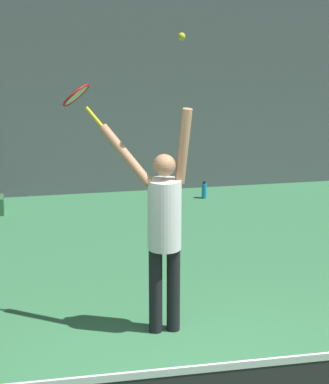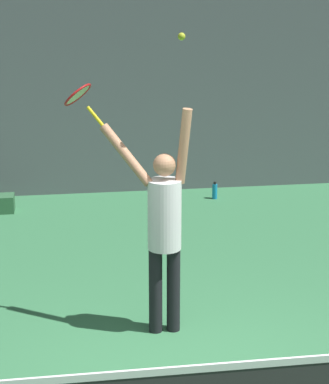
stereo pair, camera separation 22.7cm
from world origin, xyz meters
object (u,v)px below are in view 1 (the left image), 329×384
tennis_player (164,224)px  tennis_ball (182,36)px  tennis_racket (78,97)px  water_bottle (204,191)px

tennis_player → tennis_ball: size_ratio=32.97×
tennis_player → tennis_racket: 1.43m
tennis_ball → tennis_racket: bearing=152.4°
tennis_racket → tennis_ball: 1.15m
tennis_racket → tennis_ball: (0.88, -0.46, 0.57)m
tennis_racket → water_bottle: (2.20, 3.90, -2.12)m
tennis_player → water_bottle: 4.67m
tennis_racket → water_bottle: size_ratio=1.54×
tennis_racket → water_bottle: 4.96m
tennis_player → tennis_racket: size_ratio=5.12×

